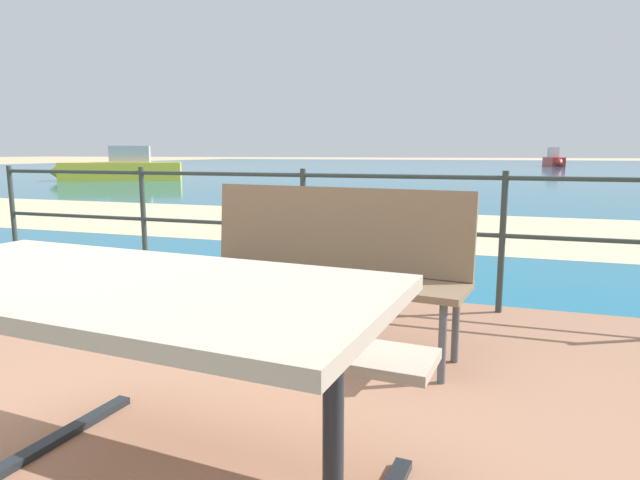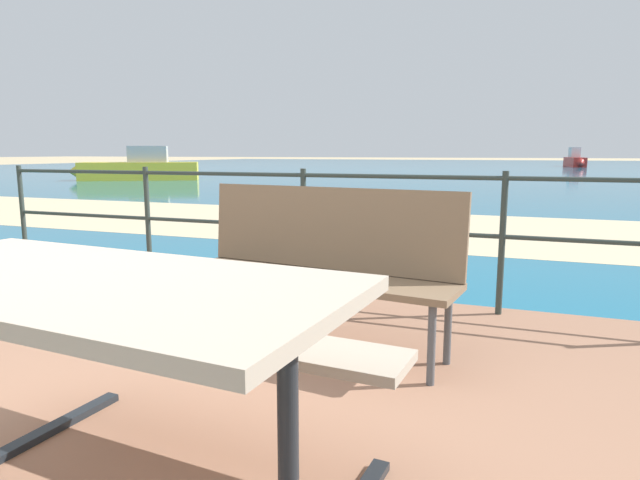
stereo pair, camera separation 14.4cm
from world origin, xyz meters
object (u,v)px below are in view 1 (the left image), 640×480
boat_near (121,169)px  park_bench (329,255)px  picnic_table (114,349)px  boat_mid (554,160)px

boat_near → park_bench: bearing=101.1°
picnic_table → park_bench: bearing=92.5°
picnic_table → park_bench: size_ratio=0.99×
picnic_table → boat_near: boat_near is taller
boat_near → boat_mid: (19.12, 30.48, 0.05)m
picnic_table → boat_near: bearing=133.1°
park_bench → picnic_table: bearing=-84.6°
park_bench → boat_mid: 46.81m
picnic_table → boat_mid: size_ratio=0.29×
park_bench → boat_mid: bearing=91.4°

